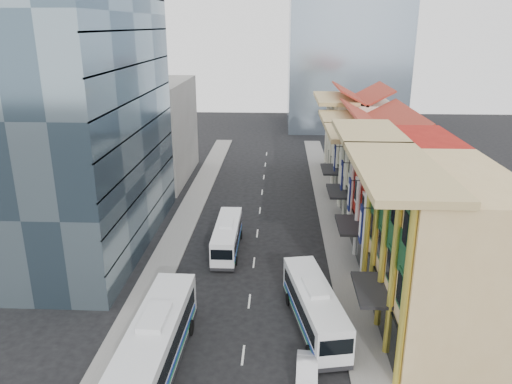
# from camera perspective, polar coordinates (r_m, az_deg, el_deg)

# --- Properties ---
(ground) EXTENTS (200.00, 200.00, 0.00)m
(ground) POSITION_cam_1_polar(r_m,az_deg,el_deg) (35.12, -1.61, -19.10)
(ground) COLOR black
(ground) RESTS_ON ground
(sidewalk_right) EXTENTS (3.00, 90.00, 0.15)m
(sidewalk_right) POSITION_cam_1_polar(r_m,az_deg,el_deg) (54.46, 9.15, -4.78)
(sidewalk_right) COLOR slate
(sidewalk_right) RESTS_ON ground
(sidewalk_left) EXTENTS (3.00, 90.00, 0.15)m
(sidewalk_left) POSITION_cam_1_polar(r_m,az_deg,el_deg) (55.17, -8.73, -4.44)
(sidewalk_left) COLOR slate
(sidewalk_left) RESTS_ON ground
(shophouse_tan) EXTENTS (8.00, 14.00, 12.00)m
(shophouse_tan) POSITION_cam_1_polar(r_m,az_deg,el_deg) (38.02, 20.61, -6.69)
(shophouse_tan) COLOR #DBBB7E
(shophouse_tan) RESTS_ON ground
(shophouse_red) EXTENTS (8.00, 10.00, 12.00)m
(shophouse_red) POSITION_cam_1_polar(r_m,az_deg,el_deg) (48.72, 16.55, -0.71)
(shophouse_red) COLOR #A41A12
(shophouse_red) RESTS_ON ground
(shophouse_cream_near) EXTENTS (8.00, 9.00, 10.00)m
(shophouse_cream_near) POSITION_cam_1_polar(r_m,az_deg,el_deg) (57.84, 14.36, 1.46)
(shophouse_cream_near) COLOR #EDE9CF
(shophouse_cream_near) RESTS_ON ground
(shophouse_cream_mid) EXTENTS (8.00, 9.00, 10.00)m
(shophouse_cream_mid) POSITION_cam_1_polar(r_m,az_deg,el_deg) (66.35, 12.90, 3.75)
(shophouse_cream_mid) COLOR #EDE9CF
(shophouse_cream_mid) RESTS_ON ground
(shophouse_cream_far) EXTENTS (8.00, 12.00, 11.00)m
(shophouse_cream_far) POSITION_cam_1_polar(r_m,az_deg,el_deg) (76.31, 11.63, 6.14)
(shophouse_cream_far) COLOR #EDE9CF
(shophouse_cream_far) RESTS_ON ground
(office_tower) EXTENTS (12.00, 26.00, 30.00)m
(office_tower) POSITION_cam_1_polar(r_m,az_deg,el_deg) (50.93, -19.81, 10.23)
(office_tower) COLOR #3F5463
(office_tower) RESTS_ON ground
(office_block_far) EXTENTS (10.00, 18.00, 14.00)m
(office_block_far) POSITION_cam_1_polar(r_m,az_deg,el_deg) (73.49, -11.75, 6.86)
(office_block_far) COLOR gray
(office_block_far) RESTS_ON ground
(bus_left_near) EXTENTS (3.21, 12.53, 4.00)m
(bus_left_near) POSITION_cam_1_polar(r_m,az_deg,el_deg) (34.39, -11.27, -16.30)
(bus_left_near) COLOR silver
(bus_left_near) RESTS_ON ground
(bus_left_far) EXTENTS (2.32, 9.81, 3.14)m
(bus_left_far) POSITION_cam_1_polar(r_m,az_deg,el_deg) (49.70, -3.32, -5.03)
(bus_left_far) COLOR white
(bus_left_far) RESTS_ON ground
(bus_right) EXTENTS (4.63, 11.27, 3.52)m
(bus_right) POSITION_cam_1_polar(r_m,az_deg,el_deg) (37.95, 6.69, -12.83)
(bus_right) COLOR white
(bus_right) RESTS_ON ground
(sedan_left) EXTENTS (1.93, 4.08, 1.34)m
(sedan_left) POSITION_cam_1_polar(r_m,az_deg,el_deg) (39.97, -8.40, -12.98)
(sedan_left) COLOR silver
(sedan_left) RESTS_ON ground
(sedan_right) EXTENTS (1.57, 3.92, 1.27)m
(sedan_right) POSITION_cam_1_polar(r_m,az_deg,el_deg) (33.63, 5.84, -19.79)
(sedan_right) COLOR silver
(sedan_right) RESTS_ON ground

